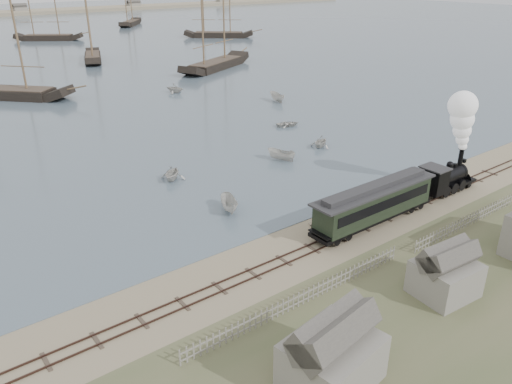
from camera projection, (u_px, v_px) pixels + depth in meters
ground at (305, 236)px, 42.42m from camera, size 600.00×600.00×0.00m
rail_track at (321, 245)px, 40.95m from camera, size 120.00×1.80×0.16m
picket_fence_west at (304, 304)px, 33.75m from camera, size 19.00×0.10×1.20m
picket_fence_east at (467, 226)px, 43.91m from camera, size 15.00×0.10×1.20m
shed_left at (330, 381)px, 27.46m from camera, size 5.00×4.00×4.10m
shed_mid at (442, 294)px, 34.83m from camera, size 4.00×3.50×3.60m
locomotive at (458, 148)px, 49.38m from camera, size 7.81×2.92×9.74m
passenger_coach at (374, 202)px, 43.61m from camera, size 13.63×2.63×3.31m
beached_dinghy at (326, 222)px, 43.99m from camera, size 2.81×3.63×0.69m
rowboat_1 at (172, 173)px, 53.09m from camera, size 4.13×4.15×1.65m
rowboat_2 at (281, 155)px, 58.56m from camera, size 3.72×2.77×1.35m
rowboat_3 at (288, 124)px, 71.43m from camera, size 3.30×3.91×0.69m
rowboat_4 at (321, 141)px, 62.89m from camera, size 3.26×3.51×1.51m
rowboat_5 at (277, 97)px, 84.43m from camera, size 4.11×2.14×1.51m
rowboat_7 at (175, 88)px, 90.32m from camera, size 4.44×4.27×1.80m
rowboat_8 at (230, 204)px, 46.23m from camera, size 3.88×2.68×1.41m
schooner_3 at (88, 18)px, 117.47m from camera, size 9.88×17.67×20.00m
schooner_4 at (215, 22)px, 108.64m from camera, size 23.87×15.69×20.00m
schooner_5 at (218, 5)px, 159.20m from camera, size 20.45×18.22×20.00m
schooner_8 at (44, 7)px, 152.63m from camera, size 19.63×15.31×20.00m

